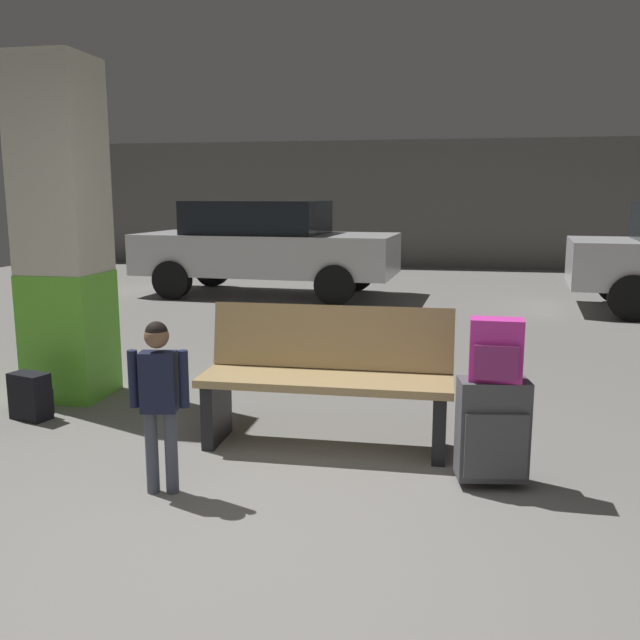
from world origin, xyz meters
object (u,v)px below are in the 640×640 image
at_px(structural_pillar, 63,234).
at_px(child, 159,389).
at_px(bench, 327,378).
at_px(backpack_bright, 496,351).
at_px(suitcase, 492,430).
at_px(parked_car_far, 265,245).
at_px(backpack_dark_floor, 31,396).

xyz_separation_m(structural_pillar, child, (1.46, -1.60, -0.72)).
height_order(bench, backpack_bright, backpack_bright).
xyz_separation_m(suitcase, parked_car_far, (-3.19, 7.00, 0.48)).
height_order(child, parked_car_far, parked_car_far).
xyz_separation_m(bench, child, (-0.75, -0.90, 0.14)).
distance_m(backpack_bright, backpack_dark_floor, 3.31).
bearing_deg(child, backpack_dark_floor, 145.17).
relative_size(structural_pillar, backpack_bright, 7.73).
bearing_deg(structural_pillar, backpack_dark_floor, -88.35).
relative_size(structural_pillar, backpack_dark_floor, 7.73).
bearing_deg(backpack_dark_floor, child, -34.83).
distance_m(child, parked_car_far, 7.57).
bearing_deg(backpack_dark_floor, backpack_bright, -10.17).
relative_size(structural_pillar, suitcase, 4.35).
bearing_deg(child, suitcase, 13.71).
xyz_separation_m(backpack_dark_floor, parked_car_far, (0.01, 6.43, 0.64)).
height_order(structural_pillar, backpack_dark_floor, structural_pillar).
height_order(bench, suitcase, bench).
relative_size(child, backpack_dark_floor, 2.79).
distance_m(structural_pillar, parked_car_far, 5.85).
relative_size(suitcase, parked_car_far, 0.14).
xyz_separation_m(backpack_bright, parked_car_far, (-3.19, 7.00, 0.03)).
bearing_deg(parked_car_far, child, -79.08).
xyz_separation_m(bench, parked_car_far, (-2.18, 6.53, 0.36)).
relative_size(suitcase, backpack_bright, 1.78).
distance_m(bench, parked_car_far, 6.89).
distance_m(structural_pillar, backpack_bright, 3.47).
xyz_separation_m(child, parked_car_far, (-1.43, 7.43, 0.22)).
xyz_separation_m(child, backpack_dark_floor, (-1.44, 1.00, -0.42)).
relative_size(backpack_bright, backpack_dark_floor, 1.00).
bearing_deg(backpack_dark_floor, structural_pillar, 91.65).
distance_m(bench, child, 1.18).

